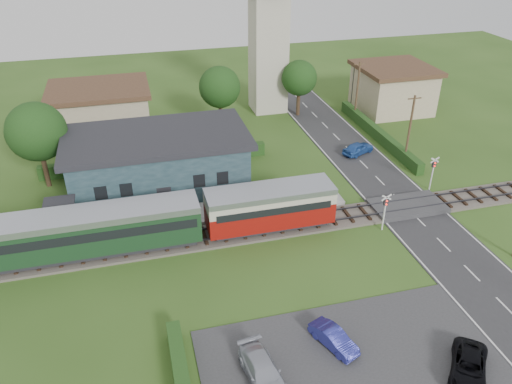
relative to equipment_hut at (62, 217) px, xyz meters
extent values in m
plane|color=#2D4C19|center=(18.00, -5.20, -1.75)|extent=(120.00, 120.00, 0.00)
cube|color=#4C443D|center=(18.00, -3.20, -1.65)|extent=(76.00, 3.20, 0.20)
cube|color=#3F3F47|center=(18.00, -3.92, -1.33)|extent=(76.00, 0.08, 0.15)
cube|color=#3F3F47|center=(18.00, -2.48, -1.33)|extent=(76.00, 0.08, 0.15)
cube|color=#28282B|center=(28.00, -5.20, -1.72)|extent=(6.00, 70.00, 0.05)
cube|color=#333335|center=(16.50, -17.20, -1.71)|extent=(17.00, 9.00, 0.08)
cube|color=#333335|center=(28.00, -3.20, -1.52)|extent=(6.20, 3.40, 0.45)
cube|color=gray|center=(8.00, 0.00, -1.52)|extent=(30.00, 3.00, 0.45)
cube|color=#BFB5A2|center=(0.00, 0.00, -0.10)|extent=(2.00, 2.00, 2.40)
cube|color=#232328|center=(0.00, 0.00, 1.18)|extent=(2.30, 2.30, 0.15)
cube|color=#1E363D|center=(8.00, 5.80, 0.65)|extent=(15.00, 8.00, 4.80)
cube|color=#232328|center=(8.00, 5.80, 3.30)|extent=(16.00, 9.00, 0.50)
cube|color=#232328|center=(8.00, 1.86, -0.65)|extent=(1.20, 0.12, 2.20)
cube|color=black|center=(3.00, 1.86, 0.65)|extent=(1.00, 0.12, 1.20)
cube|color=black|center=(5.00, 1.86, 0.65)|extent=(1.00, 0.12, 1.20)
cube|color=black|center=(11.00, 1.86, 0.65)|extent=(1.00, 0.12, 1.20)
cube|color=black|center=(13.00, 1.86, 0.65)|extent=(1.00, 0.12, 1.20)
cube|color=#232328|center=(15.74, -3.20, -1.16)|extent=(9.00, 2.20, 0.50)
cube|color=maroon|center=(15.74, -3.20, -0.16)|extent=(10.00, 2.80, 1.80)
cube|color=beige|center=(15.74, -3.20, 1.09)|extent=(10.00, 2.82, 0.90)
cube|color=black|center=(15.74, -3.20, 0.74)|extent=(9.00, 2.88, 0.60)
cube|color=#9CA1AD|center=(15.74, -3.20, 1.74)|extent=(10.00, 2.90, 0.45)
cube|color=#232328|center=(2.14, -3.20, -1.16)|extent=(15.20, 2.20, 0.50)
cube|color=#17351C|center=(2.14, -3.20, 0.34)|extent=(16.00, 2.80, 2.60)
cube|color=black|center=(2.14, -3.20, 0.74)|extent=(15.40, 2.86, 0.70)
cube|color=#9CA1AD|center=(2.14, -3.20, 1.74)|extent=(16.00, 2.90, 0.50)
cube|color=#BFB5A2|center=(23.00, 22.80, 5.25)|extent=(4.00, 4.00, 14.00)
cube|color=tan|center=(3.00, 19.80, 0.75)|extent=(10.00, 8.00, 5.00)
cube|color=#472D1E|center=(3.00, 19.80, 3.50)|extent=(10.80, 8.80, 0.50)
cube|color=tan|center=(38.00, 18.80, 0.75)|extent=(8.00, 8.00, 5.00)
cube|color=#472D1E|center=(38.00, 18.80, 3.50)|extent=(8.80, 8.80, 0.50)
cube|color=#193814|center=(32.20, 10.80, -1.15)|extent=(0.80, 18.00, 1.20)
cube|color=#193814|center=(8.00, 10.30, -1.10)|extent=(22.00, 0.80, 1.30)
cylinder|color=#332316|center=(-2.00, 8.80, 0.32)|extent=(0.44, 0.44, 4.12)
sphere|color=#143311|center=(-2.00, 8.80, 3.65)|extent=(5.20, 5.20, 5.20)
cylinder|color=#332316|center=(16.00, 17.80, 0.18)|extent=(0.44, 0.44, 3.85)
sphere|color=#143311|center=(16.00, 17.80, 3.29)|extent=(4.60, 4.60, 4.60)
cylinder|color=#332316|center=(26.00, 19.80, 0.04)|extent=(0.44, 0.44, 3.58)
sphere|color=#143311|center=(26.00, 19.80, 2.93)|extent=(4.20, 4.20, 4.20)
cylinder|color=#473321|center=(32.20, 4.80, 1.75)|extent=(0.22, 0.22, 7.00)
cube|color=#473321|center=(32.20, 4.80, 4.95)|extent=(1.40, 0.10, 0.10)
cylinder|color=#473321|center=(32.20, 16.80, 1.75)|extent=(0.22, 0.22, 7.00)
cube|color=#473321|center=(32.20, 16.80, 4.95)|extent=(1.40, 0.10, 0.10)
cylinder|color=silver|center=(24.40, -5.60, -0.25)|extent=(0.12, 0.12, 3.00)
cube|color=#232328|center=(24.40, -5.60, 0.85)|extent=(0.35, 0.18, 0.55)
sphere|color=#FF190C|center=(24.40, -5.72, 1.00)|extent=(0.14, 0.14, 0.14)
sphere|color=#FF190C|center=(24.40, -5.72, 0.70)|extent=(0.14, 0.14, 0.14)
cube|color=silver|center=(24.40, -5.60, 1.25)|extent=(0.84, 0.05, 0.55)
cube|color=silver|center=(24.40, -5.60, 1.25)|extent=(0.84, 0.05, 0.55)
cylinder|color=silver|center=(31.60, -0.80, -0.25)|extent=(0.12, 0.12, 3.00)
cube|color=#232328|center=(31.60, -0.80, 0.85)|extent=(0.35, 0.18, 0.55)
sphere|color=#FF190C|center=(31.60, -0.92, 1.00)|extent=(0.14, 0.14, 0.14)
sphere|color=#FF190C|center=(31.60, -0.92, 0.70)|extent=(0.14, 0.14, 0.14)
cube|color=silver|center=(31.60, -0.80, 1.25)|extent=(0.84, 0.05, 0.55)
cube|color=silver|center=(31.60, -0.80, 1.25)|extent=(0.84, 0.05, 0.55)
cylinder|color=#3F3F47|center=(-4.00, 14.80, 0.75)|extent=(0.14, 0.14, 5.00)
sphere|color=orange|center=(-4.00, 14.80, 3.25)|extent=(0.30, 0.30, 0.30)
cylinder|color=#3F3F47|center=(34.00, 21.80, 0.75)|extent=(0.14, 0.14, 5.00)
sphere|color=orange|center=(34.00, 21.80, 3.25)|extent=(0.30, 0.30, 0.30)
imported|color=#2956A8|center=(28.45, 7.74, -1.08)|extent=(3.93, 2.84, 1.24)
imported|color=navy|center=(15.97, -15.89, -1.13)|extent=(2.32, 3.47, 1.08)
imported|color=#B1B4C1|center=(11.31, -17.21, -1.06)|extent=(2.27, 4.41, 1.22)
imported|color=black|center=(22.33, -19.70, -1.11)|extent=(3.91, 4.27, 1.11)
imported|color=gray|center=(17.04, 0.19, -0.50)|extent=(0.63, 0.46, 1.60)
imported|color=gray|center=(3.18, 0.06, -0.49)|extent=(0.83, 0.94, 1.62)
camera|label=1|loc=(6.26, -34.92, 20.86)|focal=35.00mm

